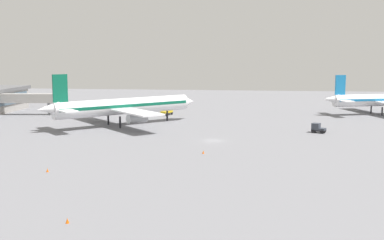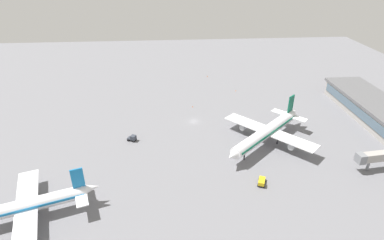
{
  "view_description": "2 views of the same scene",
  "coord_description": "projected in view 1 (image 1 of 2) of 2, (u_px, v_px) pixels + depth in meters",
  "views": [
    {
      "loc": [
        105.6,
        7.97,
        19.42
      ],
      "look_at": [
        2.11,
        -4.38,
        4.84
      ],
      "focal_mm": 45.51,
      "sensor_mm": 36.0,
      "label": 1
    },
    {
      "loc": [
        -117.69,
        9.95,
        63.16
      ],
      "look_at": [
        -4.74,
        1.0,
        3.2
      ],
      "focal_mm": 29.44,
      "sensor_mm": 36.0,
      "label": 2
    }
  ],
  "objects": [
    {
      "name": "jet_bridge",
      "position": [
        34.0,
        98.0,
        151.11
      ],
      "size": [
        4.89,
        19.8,
        6.74
      ],
      "rotation": [
        0.0,
        0.0,
        1.68
      ],
      "color": "#9E9993",
      "rests_on": "ground"
    },
    {
      "name": "safety_cone_mid_apron",
      "position": [
        67.0,
        221.0,
        55.59
      ],
      "size": [
        0.44,
        0.44,
        0.6
      ],
      "primitive_type": "cone",
      "color": "#EA590C",
      "rests_on": "ground"
    },
    {
      "name": "baggage_tug",
      "position": [
        318.0,
        128.0,
        117.99
      ],
      "size": [
        3.27,
        3.7,
        2.3
      ],
      "rotation": [
        0.0,
        0.0,
        4.28
      ],
      "color": "black",
      "rests_on": "ground"
    },
    {
      "name": "safety_cone_near_gate",
      "position": [
        47.0,
        170.0,
        79.41
      ],
      "size": [
        0.44,
        0.44,
        0.6
      ],
      "primitive_type": "cone",
      "color": "#EA590C",
      "rests_on": "ground"
    },
    {
      "name": "pushback_tractor",
      "position": [
        167.0,
        112.0,
        151.51
      ],
      "size": [
        4.79,
        3.47,
        1.9
      ],
      "rotation": [
        0.0,
        0.0,
        2.77
      ],
      "color": "black",
      "rests_on": "ground"
    },
    {
      "name": "ground",
      "position": [
        213.0,
        141.0,
        107.47
      ],
      "size": [
        288.0,
        288.0,
        0.0
      ],
      "primitive_type": "plane",
      "color": "slate"
    },
    {
      "name": "safety_cone_far_side",
      "position": [
        203.0,
        152.0,
        93.74
      ],
      "size": [
        0.44,
        0.44,
        0.6
      ],
      "primitive_type": "cone",
      "color": "#EA590C",
      "rests_on": "ground"
    },
    {
      "name": "airplane_at_gate",
      "position": [
        384.0,
        100.0,
        152.47
      ],
      "size": [
        32.72,
        39.86,
        12.47
      ],
      "rotation": [
        0.0,
        0.0,
        1.89
      ],
      "color": "white",
      "rests_on": "ground"
    },
    {
      "name": "airplane_taxiing",
      "position": [
        123.0,
        106.0,
        129.09
      ],
      "size": [
        35.38,
        37.27,
        14.08
      ],
      "rotation": [
        0.0,
        0.0,
        2.32
      ],
      "color": "white",
      "rests_on": "ground"
    }
  ]
}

